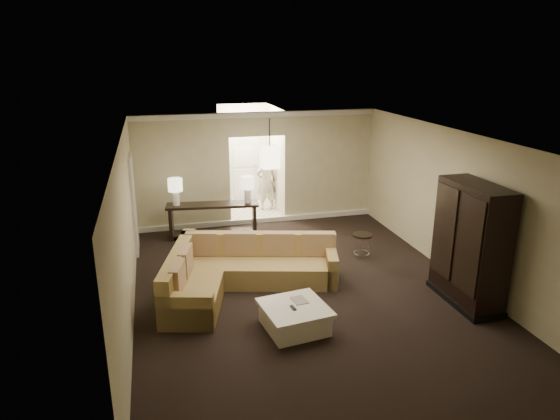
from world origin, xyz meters
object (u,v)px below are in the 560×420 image
object	(u,v)px
console_table	(213,217)
person	(266,179)
sectional_sofa	(237,271)
armoire	(470,247)
coffee_table	(295,317)
drink_table	(362,241)

from	to	relation	value
console_table	person	xyz separation A→B (m)	(1.70, 1.83, 0.38)
sectional_sofa	armoire	bearing A→B (deg)	-6.10
coffee_table	console_table	bearing A→B (deg)	99.25
sectional_sofa	coffee_table	bearing A→B (deg)	-53.27
drink_table	coffee_table	bearing A→B (deg)	-132.14
sectional_sofa	coffee_table	size ratio (longest dim) A/B	3.13
console_table	drink_table	xyz separation A→B (m)	(2.89, -2.00, -0.11)
drink_table	person	xyz separation A→B (m)	(-1.19, 3.83, 0.49)
console_table	armoire	bearing A→B (deg)	-41.01
sectional_sofa	person	bearing A→B (deg)	85.87
sectional_sofa	armoire	distance (m)	4.08
console_table	armoire	distance (m)	5.76
drink_table	armoire	bearing A→B (deg)	-67.24
console_table	sectional_sofa	bearing A→B (deg)	-81.22
person	sectional_sofa	bearing A→B (deg)	60.91
drink_table	person	distance (m)	4.04
sectional_sofa	coffee_table	xyz separation A→B (m)	(0.63, -1.58, -0.15)
sectional_sofa	person	world-z (taller)	person
sectional_sofa	drink_table	distance (m)	2.92
armoire	person	size ratio (longest dim) A/B	1.23
coffee_table	armoire	bearing A→B (deg)	2.43
coffee_table	sectional_sofa	bearing A→B (deg)	111.71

